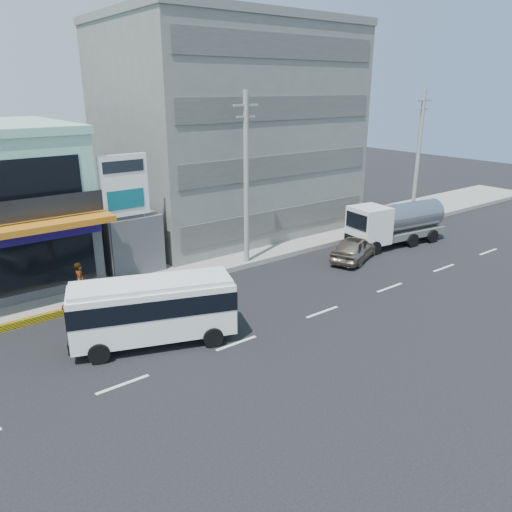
{
  "coord_description": "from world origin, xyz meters",
  "views": [
    {
      "loc": [
        -10.6,
        -15.18,
        10.12
      ],
      "look_at": [
        3.59,
        3.34,
        2.2
      ],
      "focal_mm": 35.0,
      "sensor_mm": 36.0,
      "label": 1
    }
  ],
  "objects_px": {
    "satellite_dish": "(122,210)",
    "minibus": "(153,307)",
    "utility_pole_near": "(246,180)",
    "concrete_building": "(228,133)",
    "sedan": "(355,248)",
    "utility_pole_far": "(418,157)",
    "billboard": "(125,193)",
    "tanker_truck": "(394,223)",
    "motorcycle_rider": "(82,297)"
  },
  "relations": [
    {
      "from": "motorcycle_rider",
      "to": "utility_pole_far",
      "type": "bearing_deg",
      "value": 1.32
    },
    {
      "from": "billboard",
      "to": "minibus",
      "type": "bearing_deg",
      "value": -106.86
    },
    {
      "from": "minibus",
      "to": "sedan",
      "type": "relative_size",
      "value": 1.55
    },
    {
      "from": "utility_pole_near",
      "to": "minibus",
      "type": "distance_m",
      "value": 10.74
    },
    {
      "from": "satellite_dish",
      "to": "motorcycle_rider",
      "type": "bearing_deg",
      "value": -133.6
    },
    {
      "from": "minibus",
      "to": "motorcycle_rider",
      "type": "bearing_deg",
      "value": 106.0
    },
    {
      "from": "utility_pole_far",
      "to": "satellite_dish",
      "type": "bearing_deg",
      "value": 170.71
    },
    {
      "from": "satellite_dish",
      "to": "utility_pole_far",
      "type": "height_order",
      "value": "utility_pole_far"
    },
    {
      "from": "motorcycle_rider",
      "to": "billboard",
      "type": "bearing_deg",
      "value": 34.44
    },
    {
      "from": "billboard",
      "to": "utility_pole_near",
      "type": "bearing_deg",
      "value": -15.48
    },
    {
      "from": "billboard",
      "to": "sedan",
      "type": "xyz_separation_m",
      "value": [
        12.41,
        -4.96,
        -4.17
      ]
    },
    {
      "from": "utility_pole_far",
      "to": "tanker_truck",
      "type": "bearing_deg",
      "value": -155.34
    },
    {
      "from": "satellite_dish",
      "to": "billboard",
      "type": "distance_m",
      "value": 2.31
    },
    {
      "from": "motorcycle_rider",
      "to": "satellite_dish",
      "type": "bearing_deg",
      "value": 46.4
    },
    {
      "from": "utility_pole_far",
      "to": "minibus",
      "type": "relative_size",
      "value": 1.45
    },
    {
      "from": "concrete_building",
      "to": "tanker_truck",
      "type": "height_order",
      "value": "concrete_building"
    },
    {
      "from": "satellite_dish",
      "to": "billboard",
      "type": "xyz_separation_m",
      "value": [
        -0.5,
        -1.8,
        1.35
      ]
    },
    {
      "from": "utility_pole_far",
      "to": "motorcycle_rider",
      "type": "bearing_deg",
      "value": -178.68
    },
    {
      "from": "satellite_dish",
      "to": "tanker_truck",
      "type": "xyz_separation_m",
      "value": [
        16.33,
        -6.2,
        -2.04
      ]
    },
    {
      "from": "concrete_building",
      "to": "satellite_dish",
      "type": "xyz_separation_m",
      "value": [
        -10.0,
        -4.0,
        -3.42
      ]
    },
    {
      "from": "motorcycle_rider",
      "to": "minibus",
      "type": "bearing_deg",
      "value": -74.0
    },
    {
      "from": "minibus",
      "to": "tanker_truck",
      "type": "xyz_separation_m",
      "value": [
        18.98,
        2.7,
        -0.11
      ]
    },
    {
      "from": "utility_pole_near",
      "to": "concrete_building",
      "type": "bearing_deg",
      "value": 62.24
    },
    {
      "from": "utility_pole_far",
      "to": "motorcycle_rider",
      "type": "height_order",
      "value": "utility_pole_far"
    },
    {
      "from": "billboard",
      "to": "motorcycle_rider",
      "type": "bearing_deg",
      "value": -145.56
    },
    {
      "from": "billboard",
      "to": "utility_pole_far",
      "type": "relative_size",
      "value": 0.69
    },
    {
      "from": "concrete_building",
      "to": "sedan",
      "type": "xyz_separation_m",
      "value": [
        1.91,
        -10.76,
        -6.24
      ]
    },
    {
      "from": "concrete_building",
      "to": "motorcycle_rider",
      "type": "distance_m",
      "value": 17.36
    },
    {
      "from": "utility_pole_near",
      "to": "minibus",
      "type": "relative_size",
      "value": 1.45
    },
    {
      "from": "utility_pole_near",
      "to": "tanker_truck",
      "type": "bearing_deg",
      "value": -14.15
    },
    {
      "from": "concrete_building",
      "to": "sedan",
      "type": "distance_m",
      "value": 12.59
    },
    {
      "from": "satellite_dish",
      "to": "utility_pole_far",
      "type": "relative_size",
      "value": 0.15
    },
    {
      "from": "utility_pole_near",
      "to": "minibus",
      "type": "bearing_deg",
      "value": -148.5
    },
    {
      "from": "minibus",
      "to": "motorcycle_rider",
      "type": "height_order",
      "value": "minibus"
    },
    {
      "from": "utility_pole_near",
      "to": "sedan",
      "type": "distance_m",
      "value": 8.01
    },
    {
      "from": "utility_pole_far",
      "to": "motorcycle_rider",
      "type": "xyz_separation_m",
      "value": [
        -26.0,
        -0.6,
        -4.32
      ]
    },
    {
      "from": "satellite_dish",
      "to": "minibus",
      "type": "relative_size",
      "value": 0.22
    },
    {
      "from": "satellite_dish",
      "to": "utility_pole_near",
      "type": "relative_size",
      "value": 0.15
    },
    {
      "from": "utility_pole_far",
      "to": "tanker_truck",
      "type": "xyz_separation_m",
      "value": [
        -5.67,
        -2.6,
        -3.62
      ]
    },
    {
      "from": "utility_pole_far",
      "to": "sedan",
      "type": "distance_m",
      "value": 11.45
    },
    {
      "from": "tanker_truck",
      "to": "minibus",
      "type": "bearing_deg",
      "value": -171.91
    },
    {
      "from": "minibus",
      "to": "utility_pole_far",
      "type": "bearing_deg",
      "value": 12.14
    },
    {
      "from": "billboard",
      "to": "minibus",
      "type": "height_order",
      "value": "billboard"
    },
    {
      "from": "utility_pole_far",
      "to": "tanker_truck",
      "type": "height_order",
      "value": "utility_pole_far"
    },
    {
      "from": "tanker_truck",
      "to": "motorcycle_rider",
      "type": "height_order",
      "value": "tanker_truck"
    },
    {
      "from": "tanker_truck",
      "to": "motorcycle_rider",
      "type": "relative_size",
      "value": 2.97
    },
    {
      "from": "tanker_truck",
      "to": "billboard",
      "type": "bearing_deg",
      "value": 165.34
    },
    {
      "from": "utility_pole_far",
      "to": "billboard",
      "type": "bearing_deg",
      "value": 175.43
    },
    {
      "from": "satellite_dish",
      "to": "sedan",
      "type": "bearing_deg",
      "value": -29.58
    },
    {
      "from": "utility_pole_near",
      "to": "utility_pole_far",
      "type": "bearing_deg",
      "value": 0.0
    }
  ]
}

